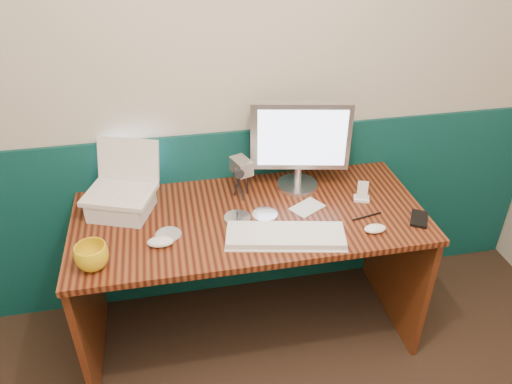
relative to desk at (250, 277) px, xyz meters
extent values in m
cube|color=#BFB3A1|center=(-0.06, 0.37, 0.88)|extent=(3.50, 0.04, 2.50)
cube|color=#07322B|center=(-0.06, 0.36, 0.12)|extent=(3.48, 0.02, 1.00)
cube|color=black|center=(0.00, 0.00, 0.00)|extent=(1.60, 0.70, 0.75)
cube|color=silver|center=(-0.57, 0.13, 0.42)|extent=(0.32, 0.29, 0.09)
cube|color=white|center=(0.12, -0.20, 0.39)|extent=(0.52, 0.26, 0.03)
ellipsoid|color=white|center=(0.51, -0.23, 0.39)|extent=(0.10, 0.06, 0.03)
ellipsoid|color=white|center=(-0.41, -0.14, 0.39)|extent=(0.12, 0.07, 0.04)
imported|color=gold|center=(-0.67, -0.23, 0.43)|extent=(0.17, 0.17, 0.11)
cylinder|color=silver|center=(-0.06, -0.04, 0.39)|extent=(0.12, 0.12, 0.02)
cylinder|color=silver|center=(-0.37, -0.07, 0.38)|extent=(0.11, 0.11, 0.00)
cylinder|color=#B0BAC1|center=(0.07, -0.01, 0.38)|extent=(0.12, 0.12, 0.00)
cylinder|color=black|center=(0.52, -0.12, 0.38)|extent=(0.15, 0.04, 0.01)
cube|color=silver|center=(0.27, 0.01, 0.38)|extent=(0.18, 0.16, 0.00)
cube|color=white|center=(0.55, 0.02, 0.38)|extent=(0.09, 0.07, 0.01)
cube|color=silver|center=(0.55, 0.02, 0.43)|extent=(0.05, 0.04, 0.09)
cube|color=black|center=(0.74, -0.18, 0.38)|extent=(0.13, 0.14, 0.01)
camera|label=1|loc=(-0.33, -1.82, 1.69)|focal=35.00mm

